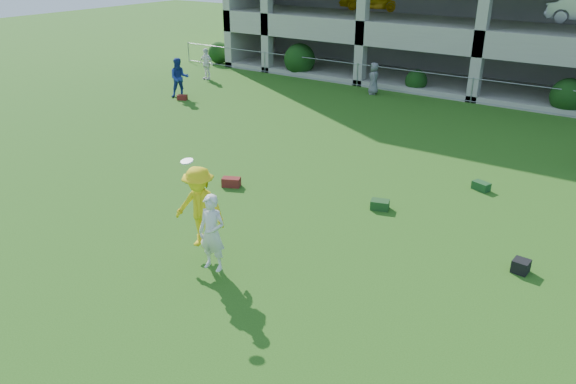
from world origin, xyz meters
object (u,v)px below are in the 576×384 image
Objects in this scene: bystander_b at (206,64)px; bystander_c at (374,78)px; bystander_a at (179,78)px; frisbee_contest at (202,212)px; crate_d at (521,266)px.

bystander_c is at bearing 17.93° from bystander_b.
bystander_b is at bearing 65.85° from bystander_a.
frisbee_contest reaches higher than bystander_a.
bystander_a is at bearing -61.57° from bystander_b.
bystander_c is at bearing 128.07° from crate_d.
frisbee_contest is at bearing -149.20° from crate_d.
bystander_a is at bearing 136.49° from frisbee_contest.
crate_d is at bearing -70.24° from bystander_a.
bystander_c is 17.25m from frisbee_contest.
bystander_b is 9.31m from bystander_c.
bystander_a reaches higher than crate_d.
crate_d is 0.15× the size of frisbee_contest.
bystander_c is 0.64× the size of frisbee_contest.
frisbee_contest reaches higher than bystander_c.
bystander_a is 15.81m from frisbee_contest.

